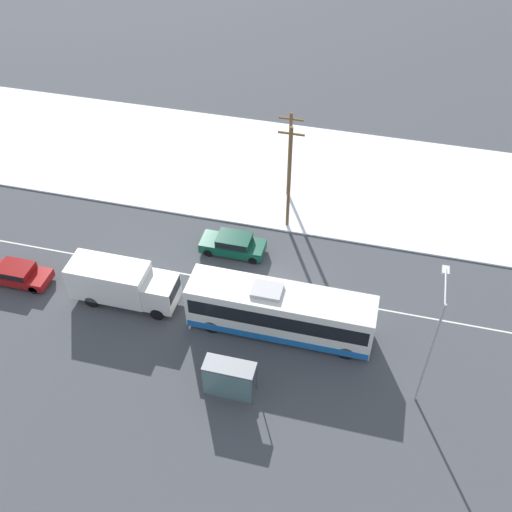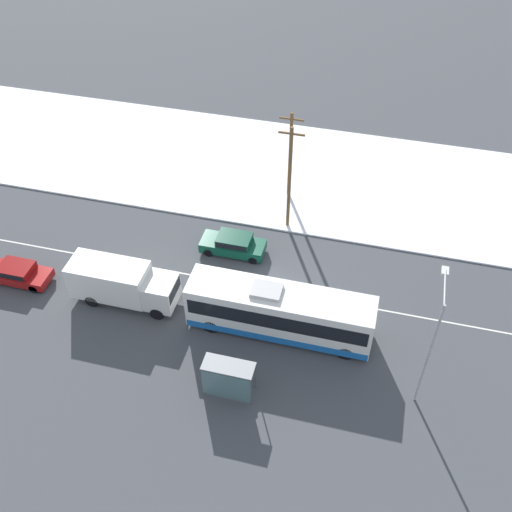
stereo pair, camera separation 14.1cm
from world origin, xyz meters
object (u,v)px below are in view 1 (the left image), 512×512
Objects in this scene: city_bus at (280,312)px; sedan_car at (233,244)px; box_truck at (121,283)px; streetlamp at (433,335)px; bus_shelter at (228,378)px; utility_pole_snowlot at (290,154)px; pedestrian_at_stop at (247,370)px; utility_pole_roadside at (289,178)px; parked_car_near_truck at (18,273)px.

city_bus reaches higher than sedan_car.
box_truck is 1.53× the size of sedan_car.
streetlamp reaches higher than box_truck.
sedan_car is 11.95m from bus_shelter.
sedan_car is at bearing 127.30° from city_bus.
pedestrian_at_stop is at bearing -85.86° from utility_pole_snowlot.
box_truck is 2.41× the size of bus_shelter.
bus_shelter is at bearing -90.66° from utility_pole_roadside.
parked_car_near_truck is (-7.58, -0.10, -0.87)m from box_truck.
pedestrian_at_stop is at bearing -103.98° from city_bus.
pedestrian_at_stop is at bearing -170.35° from streetlamp.
city_bus is 5.64m from bus_shelter.
city_bus is at bearing 71.70° from bus_shelter.
parked_car_near_truck is at bearing 25.19° from sedan_car.
pedestrian_at_stop is 0.19× the size of utility_pole_roadside.
streetlamp is 19.48m from utility_pole_snowlot.
utility_pole_snowlot is at bearing 99.63° from city_bus.
parked_car_near_truck is 19.58m from utility_pole_roadside.
box_truck is 1.64× the size of parked_car_near_truck.
utility_pole_snowlot is (-2.31, 13.63, 2.15)m from city_bus.
box_truck is at bearing 179.78° from city_bus.
utility_pole_roadside is (3.12, 3.76, 3.62)m from sedan_car.
utility_pole_roadside reaches higher than city_bus.
city_bus is 1.34× the size of utility_pole_roadside.
box_truck is 10.21m from bus_shelter.
parked_car_near_truck is at bearing -179.21° from box_truck.
bus_shelter is at bearing 104.31° from sedan_car.
utility_pole_snowlot is at bearing 91.63° from bus_shelter.
streetlamp is 0.94× the size of utility_pole_roadside.
pedestrian_at_stop is 1.59m from bus_shelter.
parked_car_near_truck is 0.58× the size of utility_pole_snowlot.
bus_shelter is (-0.74, -1.23, 0.68)m from pedestrian_at_stop.
sedan_car is 16.41m from streetlamp.
box_truck is 19.46m from streetlamp.
streetlamp is 16.07m from utility_pole_roadside.
bus_shelter is at bearing -88.37° from utility_pole_snowlot.
pedestrian_at_stop reaches higher than parked_car_near_truck.
utility_pole_roadside is at bearing 89.34° from bus_shelter.
box_truck is at bearing 47.08° from sedan_car.
sedan_car is 6.08m from utility_pole_roadside.
utility_pole_snowlot is (15.70, 13.70, 3.13)m from parked_car_near_truck.
pedestrian_at_stop is 0.22× the size of utility_pole_snowlot.
bus_shelter is at bearing -121.20° from pedestrian_at_stop.
box_truck reaches higher than bus_shelter.
box_truck is 0.82× the size of utility_pole_roadside.
utility_pole_roadside is at bearing 31.37° from parked_car_near_truck.
utility_pole_snowlot reaches higher than sedan_car.
utility_pole_roadside is at bearing 92.31° from pedestrian_at_stop.
sedan_car is 0.54× the size of utility_pole_roadside.
city_bus is at bearing -80.89° from utility_pole_roadside.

